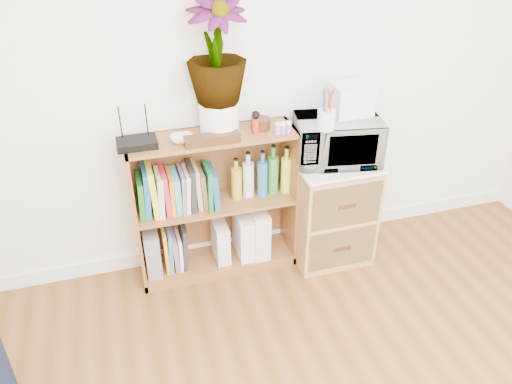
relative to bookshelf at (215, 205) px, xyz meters
name	(u,v)px	position (x,y,z in m)	size (l,w,h in m)	color
skirting_board	(262,237)	(0.35, 0.14, -0.42)	(4.00, 0.02, 0.10)	white
bookshelf	(215,205)	(0.00, 0.00, 0.00)	(1.00, 0.30, 0.95)	brown
wicker_unit	(330,209)	(0.75, -0.08, -0.12)	(0.50, 0.45, 0.70)	#9E7542
microwave	(337,140)	(0.75, -0.08, 0.38)	(0.50, 0.34, 0.28)	white
pen_cup	(326,120)	(0.62, -0.20, 0.58)	(0.10, 0.10, 0.11)	white
small_appliance	(351,99)	(0.84, -0.03, 0.61)	(0.23, 0.19, 0.18)	white
router	(137,143)	(-0.42, -0.02, 0.49)	(0.22, 0.15, 0.04)	black
white_bowl	(182,139)	(-0.18, -0.03, 0.49)	(0.13, 0.13, 0.03)	silver
plant_pot	(219,118)	(0.05, 0.02, 0.57)	(0.22, 0.22, 0.19)	white
potted_plant	(216,50)	(0.05, 0.02, 0.96)	(0.33, 0.33, 0.58)	#307830
trinket_box	(212,139)	(-0.02, -0.10, 0.50)	(0.31, 0.08, 0.05)	#391C0F
kokeshi_doll	(256,126)	(0.25, -0.04, 0.52)	(0.04, 0.04, 0.09)	#A32A14
wooden_bowl	(260,124)	(0.29, 0.01, 0.51)	(0.11, 0.11, 0.07)	#351A0E
paint_jars	(283,129)	(0.40, -0.09, 0.50)	(0.10, 0.04, 0.05)	pink
file_box	(152,249)	(-0.42, 0.00, -0.25)	(0.09, 0.24, 0.30)	slate
magazine_holder_left	(221,240)	(0.02, -0.01, -0.27)	(0.08, 0.21, 0.27)	silver
magazine_holder_mid	(243,234)	(0.17, -0.01, -0.25)	(0.10, 0.24, 0.30)	white
magazine_holder_right	(258,230)	(0.27, -0.01, -0.24)	(0.10, 0.26, 0.33)	silver
cookbooks	(176,189)	(-0.23, 0.00, 0.16)	(0.48, 0.20, 0.31)	#1E6F1D
liquor_bottles	(267,174)	(0.33, 0.00, 0.17)	(0.46, 0.07, 0.32)	gold
lower_books	(174,247)	(-0.28, 0.00, -0.27)	(0.15, 0.19, 0.30)	orange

